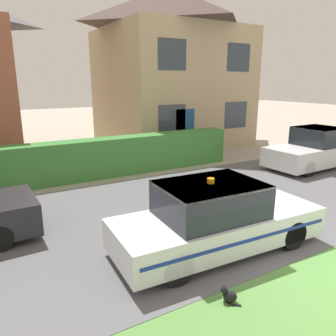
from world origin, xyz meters
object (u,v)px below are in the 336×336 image
at_px(police_car, 216,219).
at_px(neighbour_car_near, 313,150).
at_px(cat, 228,295).
at_px(house_right, 170,67).

distance_m(police_car, neighbour_car_near, 8.08).
relative_size(police_car, cat, 14.02).
bearing_deg(police_car, cat, -117.96).
height_order(cat, neighbour_car_near, neighbour_car_near).
bearing_deg(neighbour_car_near, cat, 28.52).
relative_size(police_car, house_right, 0.55).
xyz_separation_m(police_car, cat, (-0.85, -1.44, -0.55)).
xyz_separation_m(neighbour_car_near, house_right, (-1.84, 7.98, 3.38)).
bearing_deg(house_right, police_car, -116.29).
distance_m(police_car, cat, 1.76).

